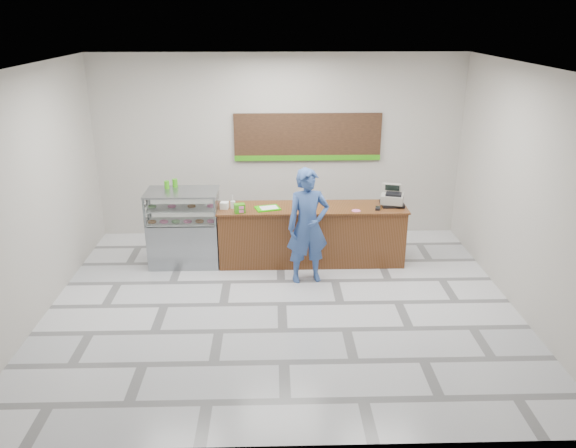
{
  "coord_description": "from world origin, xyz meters",
  "views": [
    {
      "loc": [
        -0.12,
        -7.57,
        4.16
      ],
      "look_at": [
        0.12,
        0.9,
        0.96
      ],
      "focal_mm": 35.0,
      "sensor_mm": 36.0,
      "label": 1
    }
  ],
  "objects_px": {
    "cash_register": "(392,198)",
    "display_case": "(184,227)",
    "customer": "(308,226)",
    "serving_tray": "(268,208)",
    "sales_counter": "(312,234)"
  },
  "relations": [
    {
      "from": "sales_counter",
      "to": "cash_register",
      "type": "distance_m",
      "value": 1.54
    },
    {
      "from": "serving_tray",
      "to": "customer",
      "type": "distance_m",
      "value": 0.91
    },
    {
      "from": "cash_register",
      "to": "sales_counter",
      "type": "bearing_deg",
      "value": -161.2
    },
    {
      "from": "sales_counter",
      "to": "display_case",
      "type": "xyz_separation_m",
      "value": [
        -2.22,
        -0.0,
        0.16
      ]
    },
    {
      "from": "cash_register",
      "to": "display_case",
      "type": "bearing_deg",
      "value": -162.58
    },
    {
      "from": "display_case",
      "to": "customer",
      "type": "height_order",
      "value": "customer"
    },
    {
      "from": "cash_register",
      "to": "customer",
      "type": "bearing_deg",
      "value": -136.26
    },
    {
      "from": "customer",
      "to": "cash_register",
      "type": "bearing_deg",
      "value": 16.54
    },
    {
      "from": "cash_register",
      "to": "serving_tray",
      "type": "distance_m",
      "value": 2.16
    },
    {
      "from": "customer",
      "to": "display_case",
      "type": "bearing_deg",
      "value": 150.5
    },
    {
      "from": "sales_counter",
      "to": "customer",
      "type": "relative_size",
      "value": 1.72
    },
    {
      "from": "display_case",
      "to": "serving_tray",
      "type": "height_order",
      "value": "display_case"
    },
    {
      "from": "serving_tray",
      "to": "sales_counter",
      "type": "bearing_deg",
      "value": -9.64
    },
    {
      "from": "display_case",
      "to": "cash_register",
      "type": "bearing_deg",
      "value": 0.88
    },
    {
      "from": "sales_counter",
      "to": "display_case",
      "type": "height_order",
      "value": "display_case"
    }
  ]
}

